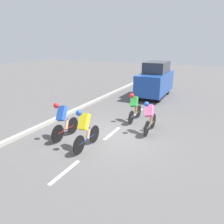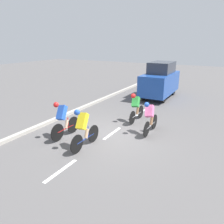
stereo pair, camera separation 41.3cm
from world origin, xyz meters
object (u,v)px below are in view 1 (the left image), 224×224
object	(u,v)px
cyclist_blue	(63,120)
support_car	(155,80)
cyclist_green	(134,106)
cyclist_yellow	(85,128)
cyclist_pink	(149,116)

from	to	relation	value
cyclist_blue	support_car	size ratio (longest dim) A/B	0.43
cyclist_green	cyclist_blue	bearing A→B (deg)	59.83
cyclist_green	support_car	bearing A→B (deg)	-84.99
cyclist_yellow	cyclist_green	xyz separation A→B (m)	(-0.55, -3.47, -0.04)
support_car	cyclist_green	bearing A→B (deg)	95.01
support_car	cyclist_pink	bearing A→B (deg)	103.70
cyclist_green	support_car	size ratio (longest dim) A/B	0.43
cyclist_blue	support_car	distance (m)	8.44
cyclist_yellow	support_car	size ratio (longest dim) A/B	0.44
cyclist_yellow	cyclist_blue	bearing A→B (deg)	-16.30
support_car	cyclist_blue	bearing A→B (deg)	80.82
cyclist_pink	cyclist_blue	distance (m)	3.54
cyclist_blue	cyclist_green	world-z (taller)	cyclist_blue
cyclist_pink	cyclist_yellow	world-z (taller)	cyclist_yellow
cyclist_pink	cyclist_green	world-z (taller)	cyclist_green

